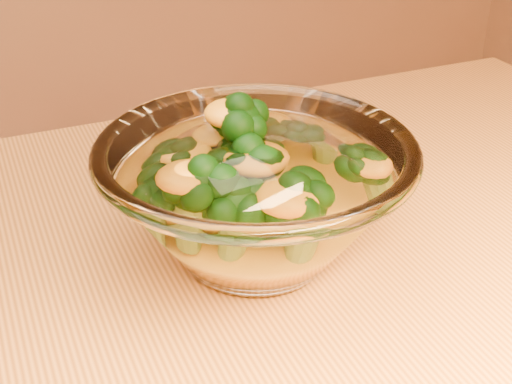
# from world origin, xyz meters

# --- Properties ---
(glass_bowl) EXTENTS (0.25, 0.25, 0.11)m
(glass_bowl) POSITION_xyz_m (0.09, 0.08, 0.81)
(glass_bowl) COLOR white
(glass_bowl) RESTS_ON table
(cheese_sauce) EXTENTS (0.13, 0.13, 0.04)m
(cheese_sauce) POSITION_xyz_m (0.09, 0.08, 0.78)
(cheese_sauce) COLOR orange
(cheese_sauce) RESTS_ON glass_bowl
(broccoli_heap) EXTENTS (0.17, 0.16, 0.09)m
(broccoli_heap) POSITION_xyz_m (0.09, 0.08, 0.83)
(broccoli_heap) COLOR black
(broccoli_heap) RESTS_ON cheese_sauce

